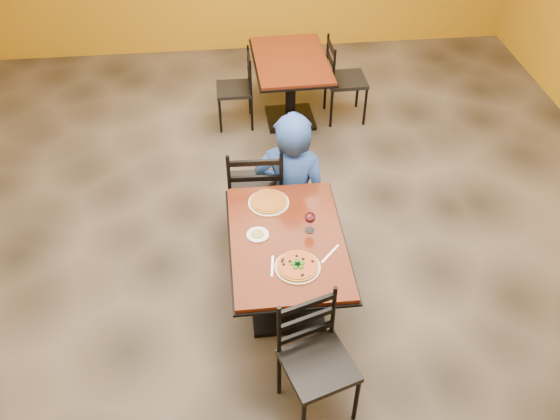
{
  "coord_description": "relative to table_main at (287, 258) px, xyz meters",
  "views": [
    {
      "loc": [
        -0.37,
        -3.45,
        3.66
      ],
      "look_at": [
        -0.03,
        -0.3,
        0.85
      ],
      "focal_mm": 37.76,
      "sensor_mm": 36.0,
      "label": 1
    }
  ],
  "objects": [
    {
      "name": "chair_main_near",
      "position": [
        0.1,
        -0.87,
        -0.09
      ],
      "size": [
        0.53,
        0.53,
        0.93
      ],
      "primitive_type": null,
      "rotation": [
        0.0,
        0.0,
        0.31
      ],
      "color": "black",
      "rests_on": "floor"
    },
    {
      "name": "side_plate",
      "position": [
        -0.2,
        0.06,
        0.2
      ],
      "size": [
        0.16,
        0.16,
        0.01
      ],
      "primitive_type": "cylinder",
      "color": "white",
      "rests_on": "table_main"
    },
    {
      "name": "diner",
      "position": [
        0.13,
        0.79,
        0.09
      ],
      "size": [
        0.73,
        0.59,
        1.29
      ],
      "primitive_type": "imported",
      "rotation": [
        0.0,
        0.0,
        2.83
      ],
      "color": "navy",
      "rests_on": "floor"
    },
    {
      "name": "wine_glass",
      "position": [
        0.17,
        0.07,
        0.28
      ],
      "size": [
        0.08,
        0.08,
        0.18
      ],
      "primitive_type": null,
      "color": "white",
      "rests_on": "table_main"
    },
    {
      "name": "dip",
      "position": [
        -0.2,
        0.06,
        0.21
      ],
      "size": [
        0.09,
        0.09,
        0.01
      ],
      "primitive_type": "cylinder",
      "color": "#A78D51",
      "rests_on": "side_plate"
    },
    {
      "name": "fork",
      "position": [
        -0.13,
        -0.25,
        0.2
      ],
      "size": [
        0.04,
        0.19,
        0.0
      ],
      "primitive_type": "cube",
      "rotation": [
        0.0,
        0.0,
        -0.13
      ],
      "color": "silver",
      "rests_on": "table_main"
    },
    {
      "name": "pizza_main",
      "position": [
        0.04,
        -0.28,
        0.21
      ],
      "size": [
        0.28,
        0.28,
        0.02
      ],
      "primitive_type": "cylinder",
      "color": "maroon",
      "rests_on": "plate_main"
    },
    {
      "name": "plate_main",
      "position": [
        0.04,
        -0.28,
        0.2
      ],
      "size": [
        0.31,
        0.31,
        0.01
      ],
      "primitive_type": "cylinder",
      "color": "white",
      "rests_on": "table_main"
    },
    {
      "name": "chair_main_far",
      "position": [
        -0.17,
        0.88,
        -0.05
      ],
      "size": [
        0.47,
        0.47,
        1.01
      ],
      "primitive_type": null,
      "rotation": [
        0.0,
        0.0,
        3.1
      ],
      "color": "black",
      "rests_on": "floor"
    },
    {
      "name": "chair_second_left",
      "position": [
        -0.26,
        2.68,
        -0.14
      ],
      "size": [
        0.38,
        0.38,
        0.84
      ],
      "primitive_type": null,
      "rotation": [
        0.0,
        0.0,
        -1.57
      ],
      "color": "black",
      "rests_on": "floor"
    },
    {
      "name": "table_main",
      "position": [
        0.0,
        0.0,
        0.0
      ],
      "size": [
        0.83,
        1.23,
        0.75
      ],
      "color": "#621B0F",
      "rests_on": "floor"
    },
    {
      "name": "pizza_far",
      "position": [
        -0.09,
        0.4,
        0.21
      ],
      "size": [
        0.28,
        0.28,
        0.02
      ],
      "primitive_type": "cylinder",
      "color": "#B77023",
      "rests_on": "plate_far"
    },
    {
      "name": "chair_second_right",
      "position": [
        0.97,
        2.68,
        -0.1
      ],
      "size": [
        0.42,
        0.42,
        0.92
      ],
      "primitive_type": null,
      "rotation": [
        0.0,
        0.0,
        1.59
      ],
      "color": "black",
      "rests_on": "floor"
    },
    {
      "name": "knife",
      "position": [
        0.28,
        -0.18,
        0.2
      ],
      "size": [
        0.15,
        0.16,
        0.0
      ],
      "primitive_type": "cube",
      "rotation": [
        0.0,
        0.0,
        -0.75
      ],
      "color": "silver",
      "rests_on": "table_main"
    },
    {
      "name": "floor",
      "position": [
        0.0,
        0.5,
        -0.56
      ],
      "size": [
        7.0,
        8.0,
        0.01
      ],
      "primitive_type": "cube",
      "color": "black",
      "rests_on": "ground"
    },
    {
      "name": "table_second",
      "position": [
        0.35,
        2.68,
        -0.0
      ],
      "size": [
        0.82,
        1.18,
        0.75
      ],
      "rotation": [
        0.0,
        0.0,
        0.03
      ],
      "color": "#621B0F",
      "rests_on": "floor"
    },
    {
      "name": "plate_far",
      "position": [
        -0.09,
        0.4,
        0.2
      ],
      "size": [
        0.31,
        0.31,
        0.01
      ],
      "primitive_type": "cylinder",
      "color": "white",
      "rests_on": "table_main"
    }
  ]
}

